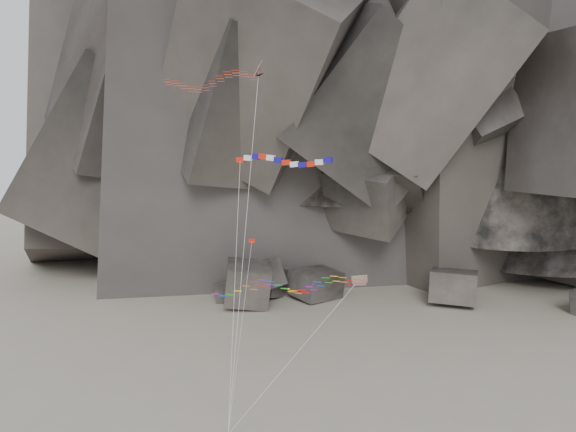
% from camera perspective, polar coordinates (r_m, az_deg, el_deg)
% --- Properties ---
extents(ground, '(260.00, 260.00, 0.00)m').
position_cam_1_polar(ground, '(51.55, -2.68, -19.91)').
color(ground, gray).
rests_on(ground, ground).
extents(headland, '(110.00, 70.00, 84.00)m').
position_cam_1_polar(headland, '(116.29, 5.56, 16.67)').
color(headland, '#514942').
rests_on(headland, ground).
extents(boulder_field, '(58.61, 15.78, 7.53)m').
position_cam_1_polar(boulder_field, '(83.30, 7.09, -7.43)').
color(boulder_field, '#47423F').
rests_on(boulder_field, ground).
extents(delta_kite, '(9.08, 8.54, 28.85)m').
position_cam_1_polar(delta_kite, '(48.61, -8.28, 13.43)').
color(delta_kite, red).
rests_on(delta_kite, ground).
extents(banner_kite, '(8.45, 8.83, 21.13)m').
position_cam_1_polar(banner_kite, '(47.29, -0.59, 5.51)').
color(banner_kite, red).
rests_on(banner_kite, ground).
extents(parafoil_kite, '(14.25, 8.49, 11.00)m').
position_cam_1_polar(parafoil_kite, '(49.22, -0.88, -7.09)').
color(parafoil_kite, '#F8B70D').
rests_on(parafoil_kite, ground).
extents(pennant_kite, '(0.91, 5.34, 14.26)m').
position_cam_1_polar(pennant_kite, '(45.57, -4.18, -6.22)').
color(pennant_kite, red).
rests_on(pennant_kite, ground).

